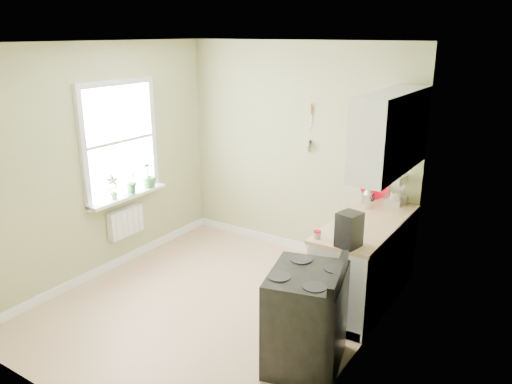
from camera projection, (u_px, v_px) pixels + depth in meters
The scene contains 21 objects.
floor at pixel (213, 306), 5.34m from camera, with size 3.20×3.60×0.02m, color tan.
ceiling at pixel (205, 41), 4.50m from camera, with size 3.20×3.60×0.02m, color white.
wall_back at pixel (297, 150), 6.37m from camera, with size 3.20×0.02×2.70m, color tan.
wall_left at pixel (99, 163), 5.76m from camera, with size 0.02×3.60×2.70m, color tan.
wall_right at pixel (364, 216), 4.09m from camera, with size 0.02×3.60×2.70m, color tan.
base_cabinets at pixel (366, 263), 5.33m from camera, with size 0.60×1.60×0.87m, color white.
countertop at pixel (368, 223), 5.19m from camera, with size 0.64×1.60×0.04m, color #E0B589.
upper_cabinets at pixel (391, 132), 4.91m from camera, with size 0.35×1.40×0.80m, color white.
window at pixel (119, 141), 5.92m from camera, with size 0.06×1.14×1.44m.
window_sill at pixel (128, 196), 6.09m from camera, with size 0.18×1.14×0.04m, color white.
radiator at pixel (125, 222), 6.16m from camera, with size 0.12×0.50×0.35m, color white.
wall_utensils at pixel (311, 136), 6.17m from camera, with size 0.02×0.14×0.58m.
stove at pixel (306, 319), 4.27m from camera, with size 0.79×0.85×1.00m.
stand_mixer at pixel (399, 190), 5.69m from camera, with size 0.22×0.32×0.37m.
kettle at pixel (367, 199), 5.55m from camera, with size 0.21×0.12×0.21m.
coffee_maker at pixel (349, 230), 4.54m from camera, with size 0.22×0.24×0.33m.
red_tray at pixel (374, 186), 5.82m from camera, with size 0.32×0.32×0.02m, color #AE0013.
jar at pixel (317, 235), 4.74m from camera, with size 0.07×0.07×0.08m.
plant_a at pixel (113, 187), 5.85m from camera, with size 0.16×0.11×0.30m, color #386832.
plant_b at pixel (132, 181), 6.08m from camera, with size 0.17×0.14×0.31m, color #386832.
plant_c at pixel (149, 175), 6.31m from camera, with size 0.19×0.19×0.34m, color #386832.
Camera 1 is at (2.95, -3.70, 2.79)m, focal length 35.00 mm.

